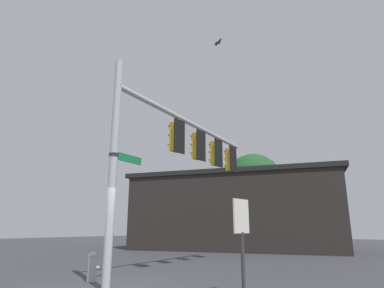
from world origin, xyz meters
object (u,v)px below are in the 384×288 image
traffic_light_nearest_pole (175,137)px  traffic_light_arm_end (230,160)px  traffic_light_mid_outer (215,153)px  bird_flying (218,43)px  historical_marker (242,232)px  street_name_sign (123,157)px  traffic_light_mid_inner (197,146)px  fire_hydrant (92,266)px

traffic_light_nearest_pole → traffic_light_arm_end: 4.67m
traffic_light_mid_outer → bird_flying: bird_flying is taller
traffic_light_arm_end → bird_flying: 5.40m
traffic_light_nearest_pole → historical_marker: bearing=-114.1°
bird_flying → historical_marker: 8.64m
traffic_light_arm_end → street_name_sign: 7.41m
traffic_light_nearest_pole → traffic_light_mid_outer: size_ratio=1.00×
bird_flying → historical_marker: bird_flying is taller
traffic_light_mid_inner → traffic_light_arm_end: size_ratio=1.00×
traffic_light_mid_outer → bird_flying: 4.66m
traffic_light_nearest_pole → historical_marker: size_ratio=0.62×
street_name_sign → bird_flying: bird_flying is taller
bird_flying → traffic_light_nearest_pole: bearing=155.6°
street_name_sign → bird_flying: size_ratio=2.88×
traffic_light_nearest_pole → traffic_light_mid_inner: size_ratio=1.00×
traffic_light_mid_outer → fire_hydrant: size_ratio=1.59×
historical_marker → bird_flying: bearing=40.9°
traffic_light_nearest_pole → street_name_sign: traffic_light_nearest_pole is taller
traffic_light_nearest_pole → historical_marker: 5.09m
street_name_sign → traffic_light_mid_inner: bearing=9.7°
traffic_light_nearest_pole → bird_flying: size_ratio=3.02×
traffic_light_mid_inner → traffic_light_mid_outer: same height
traffic_light_nearest_pole → fire_hydrant: size_ratio=1.59×
traffic_light_nearest_pole → street_name_sign: (-2.60, -0.45, -1.22)m
traffic_light_nearest_pole → fire_hydrant: bearing=158.8°
traffic_light_mid_outer → fire_hydrant: (-5.49, 0.43, -4.19)m
street_name_sign → traffic_light_nearest_pole: bearing=9.9°
traffic_light_arm_end → historical_marker: (-6.22, -4.37, -3.21)m
traffic_light_arm_end → historical_marker: 8.25m
street_name_sign → historical_marker: (0.99, -3.15, -1.99)m
traffic_light_nearest_pole → historical_marker: (-1.61, -3.60, -3.21)m
traffic_light_mid_outer → street_name_sign: bearing=-170.4°
traffic_light_arm_end → street_name_sign: traffic_light_arm_end is taller
bird_flying → fire_hydrant: bird_flying is taller
bird_flying → street_name_sign: bearing=175.9°
traffic_light_arm_end → street_name_sign: (-7.21, -1.22, -1.22)m
street_name_sign → historical_marker: size_ratio=0.59×
traffic_light_mid_outer → traffic_light_mid_inner: bearing=-170.6°
traffic_light_arm_end → historical_marker: bearing=-144.9°
fire_hydrant → traffic_light_arm_end: bearing=-1.4°
bird_flying → historical_marker: bearing=-139.1°
fire_hydrant → historical_marker: (0.81, -4.54, 0.99)m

